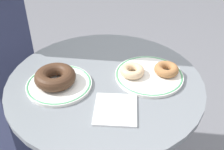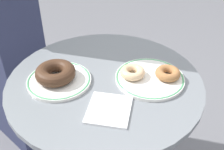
% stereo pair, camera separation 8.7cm
% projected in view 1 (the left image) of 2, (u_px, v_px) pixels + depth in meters
% --- Properties ---
extents(cafe_table, '(0.63, 0.63, 0.73)m').
position_uv_depth(cafe_table, '(106.00, 126.00, 1.00)').
color(cafe_table, slate).
rests_on(cafe_table, ground).
extents(plate_left, '(0.20, 0.20, 0.01)m').
position_uv_depth(plate_left, '(59.00, 84.00, 0.85)').
color(plate_left, white).
rests_on(plate_left, cafe_table).
extents(plate_right, '(0.22, 0.22, 0.01)m').
position_uv_depth(plate_right, '(149.00, 75.00, 0.89)').
color(plate_right, white).
rests_on(plate_right, cafe_table).
extents(donut_chocolate, '(0.15, 0.15, 0.04)m').
position_uv_depth(donut_chocolate, '(55.00, 77.00, 0.84)').
color(donut_chocolate, '#422819').
rests_on(donut_chocolate, plate_left).
extents(donut_cinnamon, '(0.09, 0.09, 0.03)m').
position_uv_depth(donut_cinnamon, '(166.00, 69.00, 0.89)').
color(donut_cinnamon, '#A36B3D').
rests_on(donut_cinnamon, plate_right).
extents(donut_glazed, '(0.11, 0.11, 0.03)m').
position_uv_depth(donut_glazed, '(132.00, 71.00, 0.88)').
color(donut_glazed, '#E0B789').
rests_on(donut_glazed, plate_right).
extents(paper_napkin, '(0.14, 0.15, 0.01)m').
position_uv_depth(paper_napkin, '(116.00, 109.00, 0.76)').
color(paper_napkin, white).
rests_on(paper_napkin, cafe_table).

